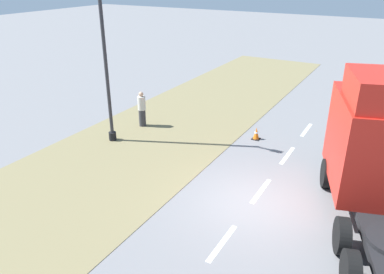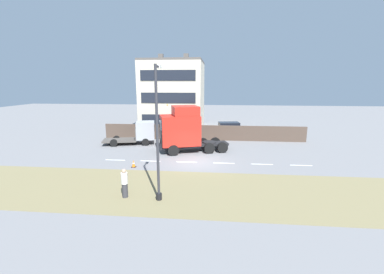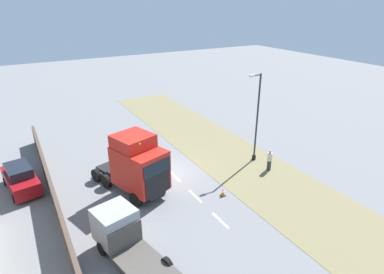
% 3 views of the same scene
% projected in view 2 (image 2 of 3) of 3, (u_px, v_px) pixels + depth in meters
% --- Properties ---
extents(ground_plane, '(120.00, 120.00, 0.00)m').
position_uv_depth(ground_plane, '(197.00, 162.00, 22.12)').
color(ground_plane, slate).
rests_on(ground_plane, ground).
extents(grass_verge, '(7.00, 44.00, 0.01)m').
position_uv_depth(grass_verge, '(190.00, 191.00, 16.27)').
color(grass_verge, olive).
rests_on(grass_verge, ground).
extents(lane_markings, '(0.16, 17.80, 0.00)m').
position_uv_depth(lane_markings, '(205.00, 163.00, 22.05)').
color(lane_markings, white).
rests_on(lane_markings, ground).
extents(boundary_wall, '(0.25, 24.00, 1.79)m').
position_uv_depth(boundary_wall, '(203.00, 133.00, 30.70)').
color(boundary_wall, '#4C3D33').
rests_on(boundary_wall, ground).
extents(building_block, '(10.09, 8.54, 11.03)m').
position_uv_depth(building_block, '(174.00, 95.00, 38.63)').
color(building_block, beige).
rests_on(building_block, ground).
extents(lorry_cab, '(4.44, 7.00, 4.68)m').
position_uv_depth(lorry_cab, '(183.00, 129.00, 25.08)').
color(lorry_cab, black).
rests_on(lorry_cab, ground).
extents(flatbed_truck, '(3.29, 5.96, 2.50)m').
position_uv_depth(flatbed_truck, '(141.00, 132.00, 28.66)').
color(flatbed_truck, '#999EA3').
rests_on(flatbed_truck, ground).
extents(parked_car, '(2.53, 4.74, 1.93)m').
position_uv_depth(parked_car, '(228.00, 130.00, 32.12)').
color(parked_car, maroon).
rests_on(parked_car, ground).
extents(lamp_post, '(1.29, 0.34, 7.69)m').
position_uv_depth(lamp_post, '(158.00, 140.00, 14.35)').
color(lamp_post, black).
rests_on(lamp_post, ground).
extents(pedestrian, '(0.39, 0.39, 1.78)m').
position_uv_depth(pedestrian, '(125.00, 183.00, 15.17)').
color(pedestrian, '#333338').
rests_on(pedestrian, ground).
extents(traffic_cone_lead, '(0.36, 0.36, 0.58)m').
position_uv_depth(traffic_cone_lead, '(134.00, 164.00, 20.81)').
color(traffic_cone_lead, black).
rests_on(traffic_cone_lead, ground).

